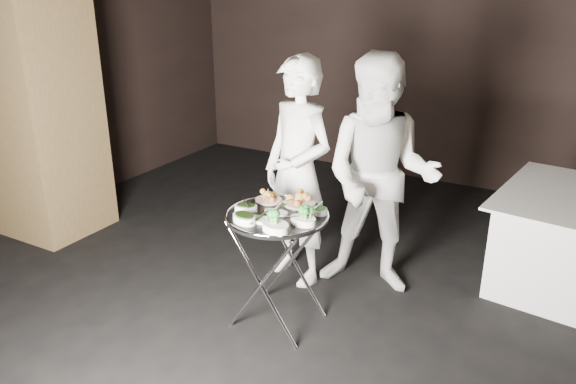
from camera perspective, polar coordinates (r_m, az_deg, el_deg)
The scene contains 17 objects.
floor at distance 4.26m, azimuth -2.41°, elevation -12.51°, with size 6.00×7.00×0.05m, color black.
wall_back at distance 6.85m, azimuth 13.61°, elevation 13.54°, with size 6.00×0.05×3.00m, color black.
column_left at distance 5.63m, azimuth -24.24°, elevation 10.77°, with size 0.80×0.80×3.00m, color brown.
tray_stand at distance 3.93m, azimuth -1.09°, elevation -7.32°, with size 0.56×0.48×0.83m.
serving_tray at distance 3.77m, azimuth -1.13°, elevation -2.40°, with size 0.70×0.70×0.04m.
potato_plate_a at distance 3.97m, azimuth -2.01°, elevation -0.53°, with size 0.19×0.19×0.07m.
potato_plate_b at distance 3.91m, azimuth 1.18°, elevation -0.82°, with size 0.22×0.22×0.08m.
greens_bowl at distance 3.77m, azimuth 3.20°, elevation -1.85°, with size 0.11×0.11×0.06m.
asparagus_plate_a at distance 3.77m, azimuth -1.21°, elevation -2.00°, with size 0.18×0.10×0.04m.
asparagus_plate_b at distance 3.66m, azimuth -2.93°, elevation -2.72°, with size 0.20×0.12×0.04m.
spinach_bowl_a at distance 3.82m, azimuth -4.29°, elevation -1.54°, with size 0.18×0.15×0.06m.
spinach_bowl_b at distance 3.64m, azimuth -4.48°, elevation -2.59°, with size 0.21×0.17×0.08m.
broccoli_bowl_a at distance 3.61m, azimuth 1.52°, elevation -2.77°, with size 0.19×0.14×0.07m.
broccoli_bowl_b at distance 3.51m, azimuth -1.29°, elevation -3.39°, with size 0.24×0.21×0.08m.
serving_utensils at distance 3.79m, azimuth -0.39°, elevation -1.22°, with size 0.59×0.43×0.01m.
waiter_left at distance 4.36m, azimuth 1.01°, elevation 1.96°, with size 0.66×0.43×1.81m, color white.
waiter_right at distance 4.26m, azimuth 9.35°, elevation 1.47°, with size 0.90×0.70×1.85m, color white.
Camera 1 is at (1.90, -3.00, 2.34)m, focal length 35.00 mm.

